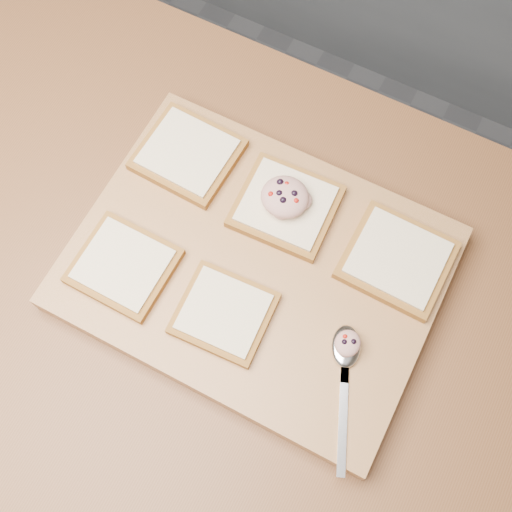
{
  "coord_description": "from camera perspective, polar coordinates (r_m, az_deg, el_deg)",
  "views": [
    {
      "loc": [
        0.22,
        -0.21,
        1.74
      ],
      "look_at": [
        0.08,
        0.05,
        0.97
      ],
      "focal_mm": 45.0,
      "sensor_mm": 36.0,
      "label": 1
    }
  ],
  "objects": [
    {
      "name": "bread_near_center",
      "position": [
        0.82,
        -2.87,
        -5.08
      ],
      "size": [
        0.12,
        0.11,
        0.02
      ],
      "color": "olive",
      "rests_on": "cutting_board"
    },
    {
      "name": "ground",
      "position": [
        1.76,
        -3.2,
        -11.57
      ],
      "size": [
        4.0,
        4.0,
        0.0
      ],
      "primitive_type": "plane",
      "color": "#515459",
      "rests_on": "ground"
    },
    {
      "name": "tuna_salad_dollop",
      "position": [
        0.85,
        2.58,
        5.29
      ],
      "size": [
        0.07,
        0.06,
        0.03
      ],
      "color": "tan",
      "rests_on": "bread_far_center"
    },
    {
      "name": "bread_far_center",
      "position": [
        0.87,
        2.67,
        4.47
      ],
      "size": [
        0.14,
        0.13,
        0.02
      ],
      "color": "olive",
      "rests_on": "cutting_board"
    },
    {
      "name": "cutting_board",
      "position": [
        0.87,
        -0.0,
        -1.13
      ],
      "size": [
        0.48,
        0.36,
        0.04
      ],
      "primitive_type": "cube",
      "color": "#AA7549",
      "rests_on": "island_counter"
    },
    {
      "name": "bread_far_right",
      "position": [
        0.86,
        12.43,
        -0.31
      ],
      "size": [
        0.13,
        0.12,
        0.02
      ],
      "color": "olive",
      "rests_on": "cutting_board"
    },
    {
      "name": "spoon_salad",
      "position": [
        0.8,
        8.15,
        -7.68
      ],
      "size": [
        0.03,
        0.04,
        0.02
      ],
      "color": "tan",
      "rests_on": "spoon"
    },
    {
      "name": "bread_far_left",
      "position": [
        0.92,
        -6.08,
        8.99
      ],
      "size": [
        0.13,
        0.12,
        0.02
      ],
      "color": "olive",
      "rests_on": "cutting_board"
    },
    {
      "name": "island_counter",
      "position": [
        1.32,
        -4.23,
        -8.32
      ],
      "size": [
        2.0,
        0.8,
        0.9
      ],
      "color": "slate",
      "rests_on": "ground"
    },
    {
      "name": "spoon",
      "position": [
        0.82,
        7.97,
        -8.87
      ],
      "size": [
        0.09,
        0.18,
        0.01
      ],
      "color": "silver",
      "rests_on": "cutting_board"
    },
    {
      "name": "bread_near_left",
      "position": [
        0.86,
        -11.68,
        -0.86
      ],
      "size": [
        0.12,
        0.11,
        0.02
      ],
      "color": "olive",
      "rests_on": "cutting_board"
    }
  ]
}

